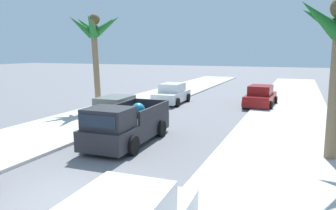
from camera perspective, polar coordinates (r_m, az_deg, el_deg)
ground_plane at (r=9.59m, az=-18.77°, el=-15.39°), size 160.00×160.00×0.00m
sidewalk_left at (r=21.98m, az=-8.90°, el=-0.83°), size 4.84×60.00×0.12m
sidewalk_right at (r=18.89m, az=20.31°, el=-3.00°), size 4.84×60.00×0.12m
curb_left at (r=21.47m, az=-6.57°, el=-1.04°), size 0.16×60.00×0.10m
curb_right at (r=18.94m, az=17.23°, el=-2.83°), size 0.16×60.00×0.10m
pickup_truck at (r=13.97m, az=-7.50°, el=-3.71°), size 2.33×5.27×1.80m
car_right_near at (r=24.18m, az=16.07°, el=1.42°), size 2.18×4.33×1.54m
car_right_mid at (r=24.66m, az=0.69°, el=1.94°), size 2.12×4.30×1.54m
car_left_far at (r=17.79m, az=-9.23°, el=-1.13°), size 2.15×4.31×1.54m
palm_tree_left_mid at (r=22.26m, az=-12.90°, el=12.30°), size 3.53×3.54×6.39m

